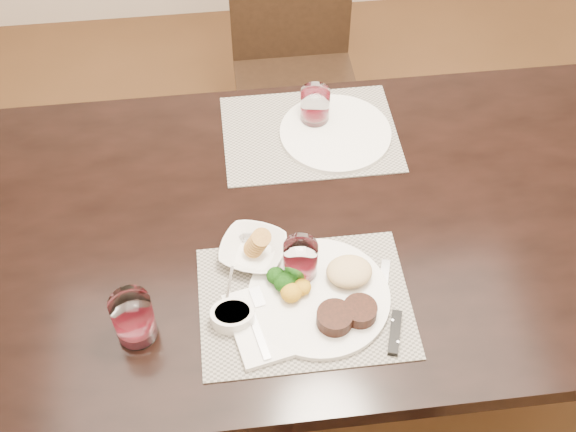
{
  "coord_description": "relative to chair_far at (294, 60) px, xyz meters",
  "views": [
    {
      "loc": [
        -0.26,
        -1.09,
        2.08
      ],
      "look_at": [
        -0.14,
        -0.04,
        0.82
      ],
      "focal_mm": 45.0,
      "sensor_mm": 36.0,
      "label": 1
    }
  ],
  "objects": [
    {
      "name": "napkin_fork",
      "position": [
        -0.23,
        -1.21,
        0.26
      ],
      "size": [
        0.14,
        0.21,
        0.02
      ],
      "rotation": [
        0.0,
        0.0,
        0.21
      ],
      "color": "white",
      "rests_on": "placemat_near"
    },
    {
      "name": "sauce_ramekin",
      "position": [
        -0.28,
        -1.19,
        0.27
      ],
      "size": [
        0.09,
        0.14,
        0.07
      ],
      "rotation": [
        0.0,
        0.0,
        -0.32
      ],
      "color": "silver",
      "rests_on": "placemat_near"
    },
    {
      "name": "dinner_plate",
      "position": [
        -0.08,
        -1.16,
        0.27
      ],
      "size": [
        0.31,
        0.31,
        0.06
      ],
      "rotation": [
        0.0,
        0.0,
        -0.38
      ],
      "color": "silver",
      "rests_on": "placemat_near"
    },
    {
      "name": "placemat_far",
      "position": [
        -0.04,
        -0.63,
        0.25
      ],
      "size": [
        0.46,
        0.34,
        0.0
      ],
      "primitive_type": "cube",
      "color": "gray",
      "rests_on": "dining_table"
    },
    {
      "name": "wine_glass_near",
      "position": [
        -0.12,
        -1.09,
        0.3
      ],
      "size": [
        0.08,
        0.08,
        0.11
      ],
      "rotation": [
        0.0,
        0.0,
        0.42
      ],
      "color": "white",
      "rests_on": "placemat_near"
    },
    {
      "name": "dining_table",
      "position": [
        0.0,
        -0.93,
        0.16
      ],
      "size": [
        2.0,
        1.0,
        0.75
      ],
      "color": "black",
      "rests_on": "ground"
    },
    {
      "name": "steak_knife",
      "position": [
        0.05,
        -1.24,
        0.26
      ],
      "size": [
        0.06,
        0.25,
        0.01
      ],
      "rotation": [
        0.0,
        0.0,
        -0.3
      ],
      "color": "silver",
      "rests_on": "placemat_near"
    },
    {
      "name": "salt_cellar",
      "position": [
        -0.23,
        -0.97,
        0.26
      ],
      "size": [
        0.04,
        0.04,
        0.02
      ],
      "rotation": [
        0.0,
        0.0,
        0.17
      ],
      "color": "white",
      "rests_on": "dining_table"
    },
    {
      "name": "wine_glass_side",
      "position": [
        -0.49,
        -1.19,
        0.3
      ],
      "size": [
        0.09,
        0.09,
        0.12
      ],
      "rotation": [
        0.0,
        0.0,
        -0.03
      ],
      "color": "white",
      "rests_on": "dining_table"
    },
    {
      "name": "cracker_bowl",
      "position": [
        -0.22,
        -1.02,
        0.27
      ],
      "size": [
        0.19,
        0.19,
        0.07
      ],
      "rotation": [
        0.0,
        0.0,
        -0.4
      ],
      "color": "silver",
      "rests_on": "placemat_near"
    },
    {
      "name": "ground_plane",
      "position": [
        0.0,
        -0.93,
        -0.5
      ],
      "size": [
        4.5,
        4.5,
        0.0
      ],
      "primitive_type": "plane",
      "color": "#3F2814",
      "rests_on": "ground"
    },
    {
      "name": "placemat_near",
      "position": [
        -0.12,
        -1.16,
        0.25
      ],
      "size": [
        0.46,
        0.34,
        0.0
      ],
      "primitive_type": "cube",
      "color": "gray",
      "rests_on": "dining_table"
    },
    {
      "name": "wine_glass_far",
      "position": [
        -0.02,
        -0.59,
        0.3
      ],
      "size": [
        0.08,
        0.08,
        0.11
      ],
      "rotation": [
        0.0,
        0.0,
        0.14
      ],
      "color": "white",
      "rests_on": "placemat_far"
    },
    {
      "name": "chair_far",
      "position": [
        0.0,
        0.0,
        0.0
      ],
      "size": [
        0.42,
        0.42,
        0.9
      ],
      "color": "black",
      "rests_on": "ground"
    },
    {
      "name": "far_plate",
      "position": [
        0.03,
        -0.65,
        0.26
      ],
      "size": [
        0.3,
        0.3,
        0.01
      ],
      "primitive_type": "cylinder",
      "color": "silver",
      "rests_on": "placemat_far"
    }
  ]
}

